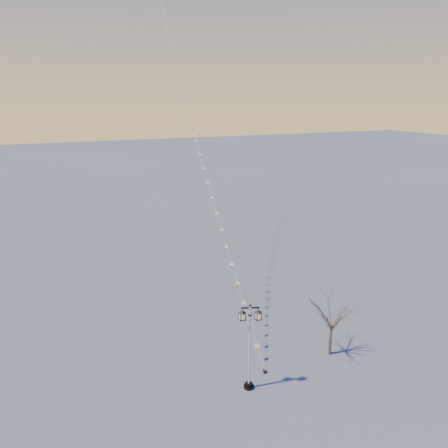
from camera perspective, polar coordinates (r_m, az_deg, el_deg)
ground at (r=26.58m, az=3.96°, el=-21.25°), size 300.00×300.00×0.00m
street_lamp at (r=25.28m, az=3.37°, el=-15.29°), size 1.30×0.76×5.32m
bare_tree at (r=29.17m, az=13.98°, el=-11.71°), size 2.35×2.35×3.90m
kite_train at (r=41.43m, az=-4.42°, el=15.40°), size 4.62×38.95×31.16m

